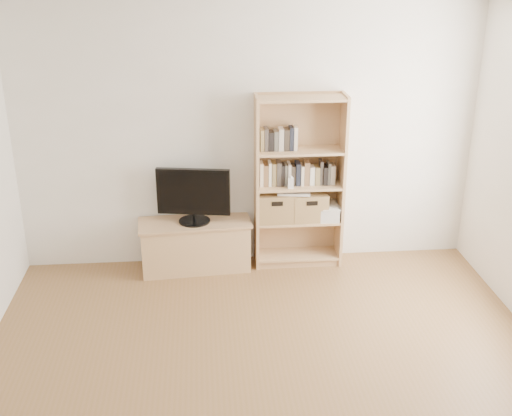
{
  "coord_description": "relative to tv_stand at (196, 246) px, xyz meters",
  "views": [
    {
      "loc": [
        -0.45,
        -3.52,
        3.03
      ],
      "look_at": [
        0.02,
        1.9,
        0.8
      ],
      "focal_mm": 45.0,
      "sensor_mm": 36.0,
      "label": 1
    }
  ],
  "objects": [
    {
      "name": "basket_left",
      "position": [
        0.81,
        0.04,
        0.39
      ],
      "size": [
        0.35,
        0.29,
        0.29
      ],
      "primitive_type": "cube",
      "rotation": [
        0.0,
        0.0,
        0.0
      ],
      "color": "olive",
      "rests_on": "bookshelf"
    },
    {
      "name": "books_row_upper",
      "position": [
        0.85,
        0.06,
        1.06
      ],
      "size": [
        0.35,
        0.14,
        0.18
      ],
      "primitive_type": "cube",
      "rotation": [
        0.0,
        0.0,
        0.04
      ],
      "color": "beige",
      "rests_on": "bookshelf"
    },
    {
      "name": "laptop",
      "position": [
        0.99,
        0.03,
        0.54
      ],
      "size": [
        0.35,
        0.27,
        0.03
      ],
      "primitive_type": "cube",
      "rotation": [
        0.0,
        0.0,
        -0.16
      ],
      "color": "white",
      "rests_on": "basket_left"
    },
    {
      "name": "magazine_stack",
      "position": [
        1.34,
        0.04,
        0.31
      ],
      "size": [
        0.21,
        0.3,
        0.13
      ],
      "primitive_type": "cube",
      "rotation": [
        0.0,
        0.0,
        -0.06
      ],
      "color": "beige",
      "rests_on": "bookshelf"
    },
    {
      "name": "ceiling",
      "position": [
        0.55,
        -2.3,
        2.36
      ],
      "size": [
        4.5,
        5.0,
        0.01
      ],
      "primitive_type": "cube",
      "color": "white",
      "rests_on": "back_wall"
    },
    {
      "name": "television",
      "position": [
        0.0,
        0.0,
        0.54
      ],
      "size": [
        0.71,
        0.17,
        0.56
      ],
      "primitive_type": "cube",
      "rotation": [
        0.0,
        0.0,
        -0.17
      ],
      "color": "black",
      "rests_on": "tv_stand"
    },
    {
      "name": "bookshelf",
      "position": [
        1.04,
        0.04,
        0.63
      ],
      "size": [
        0.87,
        0.31,
        1.74
      ],
      "primitive_type": "cube",
      "rotation": [
        0.0,
        0.0,
        -0.0
      ],
      "color": "#A77D56",
      "rests_on": "floor"
    },
    {
      "name": "tv_stand",
      "position": [
        0.0,
        0.0,
        0.0
      ],
      "size": [
        1.09,
        0.48,
        0.49
      ],
      "primitive_type": "cube",
      "rotation": [
        0.0,
        0.0,
        0.08
      ],
      "color": "#A77D56",
      "rests_on": "floor"
    },
    {
      "name": "back_wall",
      "position": [
        0.55,
        0.2,
        1.06
      ],
      "size": [
        4.5,
        0.02,
        2.6
      ],
      "primitive_type": "cube",
      "color": "silver",
      "rests_on": "floor"
    },
    {
      "name": "baby_monitor",
      "position": [
        0.94,
        -0.05,
        0.66
      ],
      "size": [
        0.06,
        0.04,
        0.1
      ],
      "primitive_type": "cube",
      "rotation": [
        0.0,
        0.0,
        -0.12
      ],
      "color": "white",
      "rests_on": "bookshelf"
    },
    {
      "name": "basket_right",
      "position": [
        1.14,
        0.04,
        0.38
      ],
      "size": [
        0.35,
        0.29,
        0.28
      ],
      "primitive_type": "cube",
      "rotation": [
        0.0,
        0.0,
        0.03
      ],
      "color": "olive",
      "rests_on": "bookshelf"
    },
    {
      "name": "books_row_mid",
      "position": [
        1.04,
        0.06,
        0.72
      ],
      "size": [
        0.81,
        0.17,
        0.22
      ],
      "primitive_type": "cube",
      "rotation": [
        0.0,
        0.0,
        0.01
      ],
      "color": "beige",
      "rests_on": "bookshelf"
    }
  ]
}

